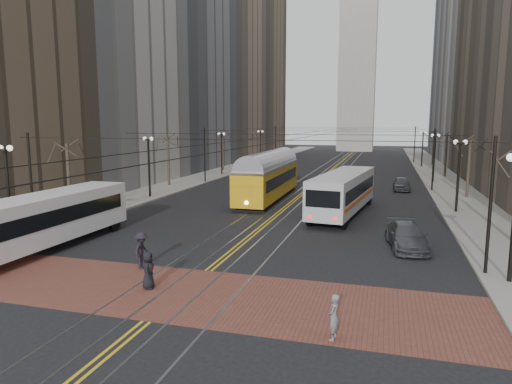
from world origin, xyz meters
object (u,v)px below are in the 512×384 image
Objects in this scene: cargo_van at (328,200)px; sedan_parked at (407,236)px; rear_bus at (343,194)px; pedestrian_b at (334,317)px; clock_tower at (360,8)px; transit_bus at (44,223)px; pedestrian_d at (142,250)px; sedan_grey at (402,184)px; streetcar at (269,181)px; pedestrian_a at (148,270)px.

cargo_van is 1.20× the size of sedan_parked.
sedan_parked is at bearing -56.38° from rear_bus.
clock_tower is at bearing -170.26° from pedestrian_b.
transit_bus is at bearing -95.83° from clock_tower.
sedan_grey is at bearing -25.14° from pedestrian_d.
sedan_grey is 0.87× the size of sedan_parked.
streetcar is at bearing -155.00° from pedestrian_b.
pedestrian_a is at bearing -88.60° from streetcar.
sedan_grey is (5.83, 16.12, -0.57)m from cargo_van.
sedan_parked is at bearing -67.05° from pedestrian_a.
pedestrian_a is at bearing -23.26° from transit_bus.
cargo_van is 3.74× the size of pedestrian_b.
sedan_parked is at bearing 17.65° from transit_bus.
pedestrian_d is (-13.15, -31.42, 0.19)m from sedan_grey.
sedan_parked is at bearing -84.35° from clock_tower.
rear_bus reaches higher than sedan_parked.
clock_tower is at bearing 87.56° from sedan_parked.
sedan_grey is (4.83, 14.91, -0.92)m from rear_bus.
clock_tower is 111.63m from pedestrian_a.
pedestrian_d is at bearing -11.09° from transit_bus.
clock_tower reaches higher than pedestrian_d.
transit_bus is at bearing -111.77° from streetcar.
sedan_parked is 14.86m from pedestrian_d.
clock_tower is 109.32m from pedestrian_d.
sedan_grey is 35.74m from pedestrian_a.
pedestrian_a is at bearing -100.89° from pedestrian_b.
streetcar is at bearing -91.76° from clock_tower.
sedan_grey is at bearing 79.12° from rear_bus.
pedestrian_a is (-6.60, -18.96, -0.81)m from rear_bus.
rear_bus is 18.50m from pedestrian_d.
sedan_parked is (12.00, -14.54, -1.04)m from streetcar.
pedestrian_d is (-7.32, -15.30, -0.38)m from cargo_van.
cargo_van is at bearing 117.12° from sedan_parked.
transit_bus is 2.14× the size of cargo_van.
streetcar is at bearing 121.45° from sedan_parked.
transit_bus is 6.90× the size of pedestrian_d.
pedestrian_d is (-3.32, -103.50, -35.04)m from clock_tower.
pedestrian_a is (-11.43, -33.86, 0.10)m from sedan_grey.
rear_bus is 2.15× the size of cargo_van.
cargo_van is 3.22× the size of pedestrian_d.
rear_bus reaches higher than pedestrian_d.
pedestrian_a is 8.69m from pedestrian_b.
transit_bus is 21.51m from rear_bus.
streetcar reaches higher than cargo_van.
pedestrian_a is at bearing -105.01° from cargo_van.
clock_tower is at bearing -4.27° from pedestrian_d.
cargo_van is 17.15m from sedan_grey.
sedan_grey is at bearing -37.57° from pedestrian_a.
pedestrian_d reaches higher than pedestrian_b.
streetcar is 3.04× the size of sedan_parked.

